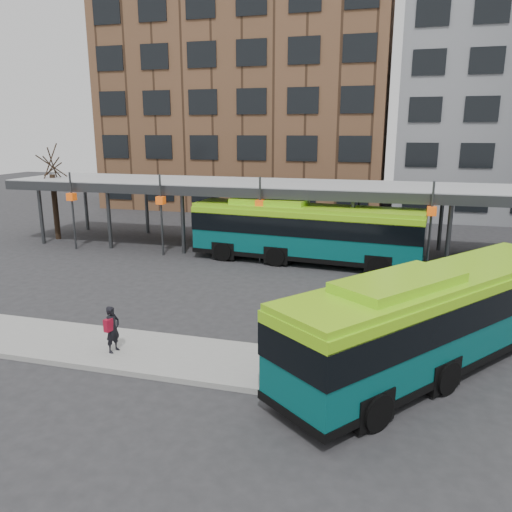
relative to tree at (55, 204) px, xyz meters
The scene contains 8 objects.
ground 21.77m from the tree, 33.69° to the right, with size 120.00×120.00×0.00m, color #28282B.
boarding_island 19.67m from the tree, 50.19° to the right, with size 14.00×3.00×0.18m, color gray.
canopy 18.03m from the tree, ahead, with size 40.00×6.53×4.80m.
tree is the anchor object (origin of this frame).
building_brick 23.18m from the tree, 68.20° to the left, with size 26.00×14.00×22.00m, color brown.
bus_front 27.12m from the tree, 29.47° to the right, with size 9.38×10.99×3.30m.
bus_rear 17.50m from the tree, ahead, with size 12.97×3.89×3.52m.
pedestrian 20.51m from the tree, 48.65° to the right, with size 0.48×0.65×1.56m.
Camera 1 is at (4.09, -16.75, 7.28)m, focal length 35.00 mm.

